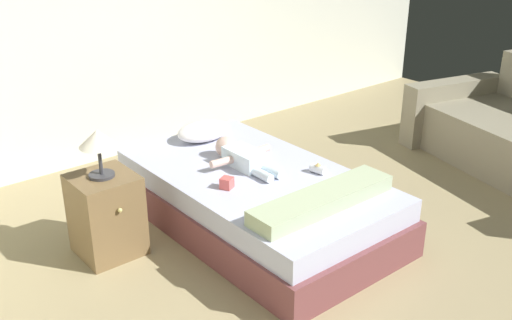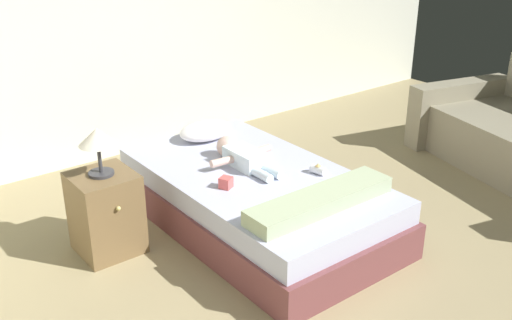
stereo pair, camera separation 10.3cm
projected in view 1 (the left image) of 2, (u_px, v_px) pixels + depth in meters
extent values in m
plane|color=#998962|center=(379.00, 293.00, 3.59)|extent=(8.00, 8.00, 0.00)
cube|color=silver|center=(123.00, 14.00, 5.21)|extent=(8.00, 0.12, 2.54)
cube|color=brown|center=(256.00, 209.00, 4.31)|extent=(1.17, 2.07, 0.25)
cube|color=silver|center=(256.00, 183.00, 4.23)|extent=(1.13, 1.99, 0.16)
ellipsoid|color=white|center=(204.00, 131.00, 4.77)|extent=(0.46, 0.31, 0.14)
cube|color=white|center=(245.00, 158.00, 4.28)|extent=(0.18, 0.33, 0.12)
sphere|color=beige|center=(226.00, 147.00, 4.44)|extent=(0.16, 0.16, 0.16)
cylinder|color=beige|center=(222.00, 162.00, 4.22)|extent=(0.18, 0.07, 0.06)
cylinder|color=beige|center=(259.00, 150.00, 4.42)|extent=(0.18, 0.06, 0.06)
cylinder|color=white|center=(262.00, 175.00, 4.10)|extent=(0.06, 0.18, 0.06)
cylinder|color=white|center=(272.00, 171.00, 4.15)|extent=(0.06, 0.18, 0.06)
cube|color=blue|center=(255.00, 153.00, 4.52)|extent=(0.06, 0.11, 0.01)
cube|color=white|center=(253.00, 148.00, 4.57)|extent=(0.02, 0.03, 0.01)
cube|color=gray|center=(453.00, 110.00, 5.83)|extent=(1.10, 0.46, 0.60)
cube|color=brown|center=(106.00, 215.00, 3.91)|extent=(0.39, 0.39, 0.56)
sphere|color=tan|center=(120.00, 210.00, 3.71)|extent=(0.03, 0.03, 0.03)
cylinder|color=#333338|center=(102.00, 175.00, 3.79)|extent=(0.16, 0.16, 0.02)
cylinder|color=#333338|center=(100.00, 160.00, 3.75)|extent=(0.02, 0.02, 0.19)
cone|color=silver|center=(98.00, 138.00, 3.69)|extent=(0.24, 0.24, 0.11)
cube|color=#A7B58F|center=(323.00, 200.00, 3.71)|extent=(1.06, 0.24, 0.10)
cube|color=#DB5753|center=(227.00, 183.00, 3.96)|extent=(0.10, 0.10, 0.08)
cylinder|color=white|center=(318.00, 169.00, 4.18)|extent=(0.08, 0.12, 0.06)
cone|color=#ECC168|center=(318.00, 164.00, 4.17)|extent=(0.04, 0.04, 0.02)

